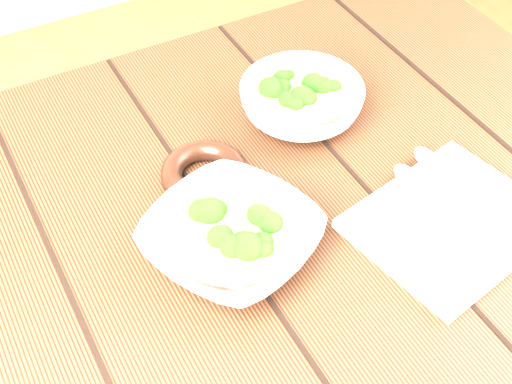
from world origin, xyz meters
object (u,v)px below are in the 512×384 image
object	(u,v)px
soup_bowl_front	(231,238)
napkin	(450,223)
trivet	(204,173)
table	(235,275)
soup_bowl_back	(302,101)

from	to	relation	value
soup_bowl_front	napkin	bearing A→B (deg)	-20.06
soup_bowl_front	trivet	xyz separation A→B (m)	(0.02, 0.13, -0.01)
table	soup_bowl_front	size ratio (longest dim) A/B	4.60
trivet	soup_bowl_back	bearing A→B (deg)	15.39
soup_bowl_front	napkin	world-z (taller)	soup_bowl_front
soup_bowl_back	trivet	world-z (taller)	soup_bowl_back
table	napkin	xyz separation A→B (m)	(0.23, -0.14, 0.13)
table	soup_bowl_back	xyz separation A→B (m)	(0.18, 0.13, 0.15)
soup_bowl_front	napkin	distance (m)	0.28
table	napkin	world-z (taller)	napkin
soup_bowl_front	soup_bowl_back	xyz separation A→B (m)	(0.20, 0.18, 0.00)
soup_bowl_front	trivet	world-z (taller)	soup_bowl_front
table	soup_bowl_front	bearing A→B (deg)	-118.53
table	trivet	world-z (taller)	trivet
trivet	napkin	xyz separation A→B (m)	(0.24, -0.22, -0.01)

